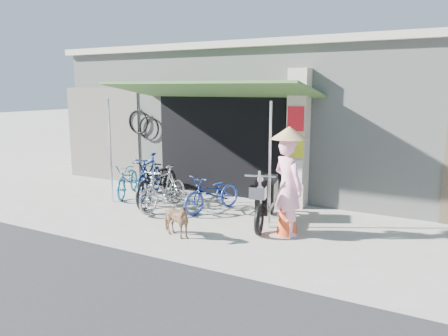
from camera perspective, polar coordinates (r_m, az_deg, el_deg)
The scene contains 13 objects.
ground at distance 8.10m, azimuth -2.18°, elevation -8.22°, with size 80.00×80.00×0.00m, color #B0AB9F.
bicycle_shop at distance 12.35m, azimuth 10.04°, elevation 6.74°, with size 12.30×5.30×3.66m.
shop_pillar at distance 9.61m, azimuth 9.70°, elevation 3.74°, with size 0.42×0.44×3.00m.
awning at distance 9.54m, azimuth -1.93°, elevation 9.95°, with size 4.60×1.88×2.72m.
neighbour_left at distance 12.89m, azimuth -15.55°, elevation 4.28°, with size 2.60×0.06×2.60m, color #6B665B.
bike_teal at distance 10.83m, azimuth -12.42°, elevation -1.45°, with size 0.54×1.56×0.82m, color #1C687E.
bike_blue at distance 10.55m, azimuth -9.70°, elevation -1.06°, with size 0.49×1.73×1.04m, color navy.
bike_black at distance 9.97m, azimuth -8.61°, elevation -1.72°, with size 0.68×1.96×1.03m, color black.
bike_silver at distance 9.43m, azimuth -7.97°, elevation -2.66°, with size 0.44×1.57×0.94m, color #BDBCC1.
bike_navy at distance 9.25m, azimuth -1.49°, elevation -3.29°, with size 0.53×1.52×0.80m, color navy.
street_dog at distance 7.74m, azimuth -6.45°, elevation -6.74°, with size 0.34×0.74×0.63m, color tan.
moped at distance 8.46m, azimuth 5.54°, elevation -3.97°, with size 0.71×1.90×1.09m.
nun at distance 7.74m, azimuth 8.36°, elevation -1.94°, with size 0.77×0.68×1.94m.
Camera 1 is at (3.96, -6.58, 2.59)m, focal length 35.00 mm.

